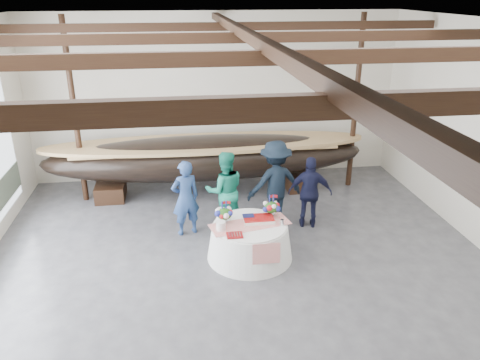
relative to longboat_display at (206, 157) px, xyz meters
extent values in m
cube|color=#3D3D42|center=(0.39, -4.72, -0.99)|extent=(10.00, 12.00, 0.01)
cube|color=silver|center=(0.39, 1.28, 1.26)|extent=(10.00, 0.02, 4.50)
cube|color=white|center=(0.39, -4.72, 3.51)|extent=(10.00, 12.00, 0.01)
cube|color=black|center=(0.39, -8.22, 3.26)|extent=(9.80, 0.12, 0.18)
cube|color=black|center=(0.39, -5.72, 3.26)|extent=(9.80, 0.12, 0.18)
cube|color=black|center=(0.39, -3.22, 3.26)|extent=(9.80, 0.12, 0.18)
cube|color=black|center=(0.39, -0.72, 3.26)|extent=(9.80, 0.12, 0.18)
cube|color=black|center=(0.39, -4.72, 3.39)|extent=(0.15, 11.76, 0.15)
cylinder|color=black|center=(-3.11, 0.00, 1.26)|extent=(0.14, 0.14, 4.50)
cylinder|color=black|center=(3.89, 0.00, 1.26)|extent=(0.14, 0.14, 4.50)
cube|color=black|center=(-2.48, 0.00, -0.78)|extent=(0.72, 0.93, 0.41)
cube|color=black|center=(2.48, 0.00, -0.78)|extent=(0.72, 0.93, 0.41)
ellipsoid|color=black|center=(0.00, 0.00, -0.01)|extent=(8.26, 1.65, 1.14)
cube|color=#9E7A4C|center=(0.00, 0.00, 0.30)|extent=(6.61, 1.08, 0.06)
cone|color=white|center=(0.61, -3.32, -0.64)|extent=(1.71, 1.71, 0.71)
cylinder|color=white|center=(0.61, -3.32, -0.27)|extent=(1.45, 1.45, 0.04)
cube|color=red|center=(0.61, -3.32, -0.25)|extent=(1.66, 0.88, 0.01)
cube|color=white|center=(0.79, -3.21, -0.22)|extent=(0.60, 0.40, 0.07)
cylinder|color=white|center=(0.02, -3.47, -0.16)|extent=(0.18, 0.18, 0.18)
cylinder|color=white|center=(0.07, -3.00, -0.14)|extent=(0.18, 0.18, 0.22)
cube|color=maroon|center=(0.25, -3.74, -0.24)|extent=(0.30, 0.24, 0.03)
cone|color=silver|center=(1.22, -3.44, -0.19)|extent=(0.09, 0.09, 0.12)
imported|color=navy|center=(-0.61, -2.14, -0.14)|extent=(0.71, 0.58, 1.69)
imported|color=#1A876C|center=(0.26, -1.99, -0.09)|extent=(0.91, 0.72, 1.80)
imported|color=black|center=(1.40, -1.91, -0.01)|extent=(1.38, 0.95, 1.96)
imported|color=black|center=(2.14, -2.18, -0.16)|extent=(1.04, 0.63, 1.65)
camera|label=1|loc=(-0.73, -11.35, 4.03)|focal=35.00mm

